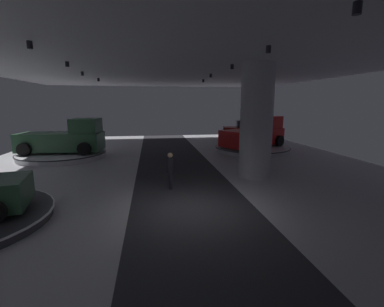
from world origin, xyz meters
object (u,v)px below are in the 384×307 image
(display_platform_deep_right, at_px, (244,139))
(pickup_truck_far_left, at_px, (66,139))
(display_car_deep_right, at_px, (245,130))
(pickup_truck_far_right, at_px, (255,134))
(visitor_walking_near, at_px, (170,168))
(column_right, at_px, (256,122))
(display_platform_far_left, at_px, (63,155))
(display_platform_far_right, at_px, (252,148))

(display_platform_deep_right, xyz_separation_m, pickup_truck_far_left, (-14.76, -5.99, 1.12))
(display_platform_deep_right, relative_size, display_car_deep_right, 1.07)
(pickup_truck_far_right, distance_m, visitor_walking_near, 11.23)
(pickup_truck_far_right, bearing_deg, column_right, -112.02)
(display_platform_far_left, bearing_deg, visitor_walking_near, -49.41)
(display_platform_far_left, bearing_deg, display_car_deep_right, 21.52)
(display_platform_far_right, bearing_deg, display_car_deep_right, 75.94)
(display_platform_far_left, relative_size, visitor_walking_near, 3.57)
(visitor_walking_near, bearing_deg, pickup_truck_far_left, 129.33)
(pickup_truck_far_right, xyz_separation_m, display_platform_far_left, (-14.02, -0.66, -1.08))
(pickup_truck_far_right, bearing_deg, display_platform_far_right, -150.42)
(column_right, distance_m, display_car_deep_right, 13.29)
(pickup_truck_far_right, relative_size, pickup_truck_far_left, 1.03)
(visitor_walking_near, bearing_deg, display_platform_far_right, 50.43)
(display_car_deep_right, bearing_deg, pickup_truck_far_right, -101.60)
(pickup_truck_far_left, bearing_deg, column_right, -31.38)
(display_platform_deep_right, xyz_separation_m, display_car_deep_right, (0.03, -0.01, 0.90))
(pickup_truck_far_right, bearing_deg, pickup_truck_far_left, -177.14)
(display_platform_deep_right, relative_size, visitor_walking_near, 3.02)
(column_right, height_order, pickup_truck_far_right, column_right)
(column_right, relative_size, visitor_walking_near, 3.46)
(display_platform_far_left, bearing_deg, pickup_truck_far_right, 2.68)
(display_platform_far_right, bearing_deg, pickup_truck_far_right, 29.58)
(pickup_truck_far_left, xyz_separation_m, visitor_walking_near, (6.47, -7.89, -0.38))
(display_platform_far_right, distance_m, display_platform_far_left, 13.75)
(visitor_walking_near, bearing_deg, display_platform_deep_right, 59.15)
(display_platform_deep_right, xyz_separation_m, display_platform_far_left, (-15.08, -5.97, 0.03))
(pickup_truck_far_right, xyz_separation_m, pickup_truck_far_left, (-13.70, -0.68, 0.02))
(display_platform_deep_right, distance_m, display_car_deep_right, 0.90)
(column_right, distance_m, pickup_truck_far_right, 7.96)
(pickup_truck_far_left, bearing_deg, pickup_truck_far_right, 2.86)
(display_platform_deep_right, distance_m, display_platform_far_left, 16.22)
(display_platform_deep_right, distance_m, visitor_walking_near, 16.19)
(display_car_deep_right, bearing_deg, column_right, -107.76)
(display_platform_deep_right, height_order, pickup_truck_far_left, pickup_truck_far_left)
(display_car_deep_right, xyz_separation_m, display_platform_far_left, (-15.11, -5.96, -0.87))
(pickup_truck_far_right, height_order, pickup_truck_far_left, pickup_truck_far_left)
(display_platform_deep_right, relative_size, pickup_truck_far_left, 0.88)
(display_car_deep_right, xyz_separation_m, pickup_truck_far_left, (-14.79, -5.99, 0.22))
(pickup_truck_far_right, bearing_deg, display_car_deep_right, 78.40)
(display_platform_far_left, bearing_deg, display_platform_deep_right, 21.58)
(display_platform_deep_right, bearing_deg, pickup_truck_far_right, -101.27)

